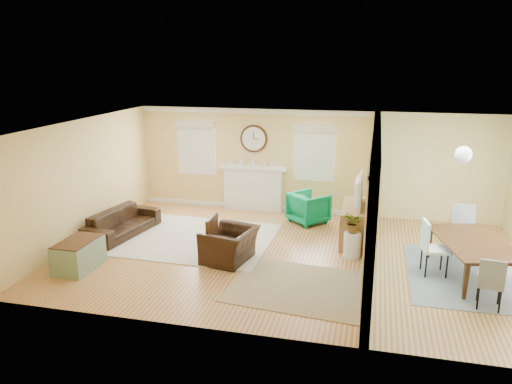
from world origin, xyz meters
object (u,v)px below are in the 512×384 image
sofa (122,222)px  credenza (354,223)px  eames_chair (230,245)px  dining_table (473,259)px  green_chair (308,208)px

sofa → credenza: bearing=-71.9°
sofa → eames_chair: size_ratio=1.92×
dining_table → credenza: bearing=45.0°
credenza → eames_chair: bearing=-143.8°
green_chair → credenza: bearing=179.8°
green_chair → dining_table: size_ratio=0.41×
sofa → credenza: credenza is taller
credenza → dining_table: 2.55m
sofa → green_chair: size_ratio=2.41×
green_chair → dining_table: green_chair is taller
sofa → eames_chair: bearing=-98.5°
eames_chair → dining_table: dining_table is taller
green_chair → dining_table: bearing=-173.4°
sofa → green_chair: green_chair is taller
sofa → dining_table: bearing=-85.2°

